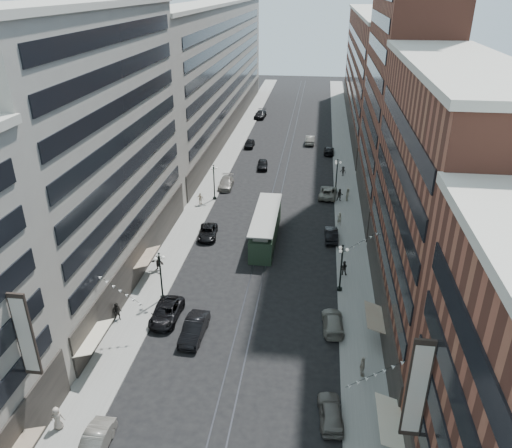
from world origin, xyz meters
The scene contains 40 objects.
ground centered at (0.00, 60.00, 0.00)m, with size 220.00×220.00×0.00m, color black.
sidewalk_west centered at (-11.00, 70.00, 0.07)m, with size 4.00×180.00×0.15m, color gray.
sidewalk_east centered at (11.00, 70.00, 0.07)m, with size 4.00×180.00×0.15m, color gray.
rail_west centered at (-0.70, 70.00, 0.01)m, with size 0.12×180.00×0.02m, color #2D2D33.
rail_east centered at (0.70, 70.00, 0.01)m, with size 0.12×180.00×0.02m, color #2D2D33.
building_west_mid centered at (-17.00, 33.00, 14.00)m, with size 8.00×36.00×28.00m, color gray.
building_west_far centered at (-17.00, 96.00, 13.00)m, with size 8.00×90.00×26.00m, color gray.
building_east_mid centered at (17.00, 28.00, 12.00)m, with size 8.00×30.00×24.00m, color brown.
building_east_tower centered at (17.00, 56.00, 21.00)m, with size 8.00×26.00×42.00m, color brown.
building_east_far centered at (17.00, 105.00, 12.00)m, with size 8.00×72.00×24.00m, color brown.
lamppost_sw_far centered at (-9.20, 28.00, 3.10)m, with size 1.03×1.14×5.52m.
lamppost_sw_mid centered at (-9.20, 55.00, 3.10)m, with size 1.03×1.14×5.52m.
lamppost_se_far centered at (9.20, 32.00, 3.10)m, with size 1.03×1.14×5.52m.
lamppost_se_mid centered at (9.20, 60.00, 3.10)m, with size 1.03×1.14×5.52m.
streetcar centered at (0.00, 42.91, 1.73)m, with size 3.00×13.56×3.75m.
car_1 centered at (-8.40, 9.03, 0.77)m, with size 1.63×4.67×1.54m, color slate.
car_2 centered at (-7.85, 24.89, 0.75)m, with size 2.48×5.37×1.49m, color black.
car_4 centered at (8.12, 14.17, 0.75)m, with size 1.77×4.40×1.50m, color #646058.
car_5 centered at (-4.50, 22.58, 0.86)m, with size 1.82×5.21×1.72m, color black.
pedestrian_1 centered at (-11.93, 10.68, 1.11)m, with size 0.94×0.51×1.93m, color #9F9284.
pedestrian_2 centered at (-12.50, 23.94, 1.11)m, with size 0.93×0.51×1.91m, color black.
pedestrian_4 centered at (10.77, 19.12, 1.10)m, with size 1.12×0.51×1.90m, color #A09584.
car_7 centered at (-7.59, 42.72, 0.69)m, with size 2.28×4.94×1.37m, color black.
car_8 centered at (-8.40, 60.29, 0.77)m, with size 2.16×5.32×1.55m, color gray.
car_9 centered at (-7.69, 82.69, 0.75)m, with size 1.78×4.42×1.51m, color black.
car_10 centered at (8.40, 44.05, 0.76)m, with size 1.62×4.64×1.53m, color black.
car_11 centered at (7.99, 58.48, 0.77)m, with size 2.55×5.52×1.53m, color gray.
car_12 centered at (8.23, 80.25, 0.69)m, with size 1.94×4.78×1.39m, color black.
car_13 centered at (-3.58, 70.17, 0.76)m, with size 1.80×4.48×1.53m, color black.
car_14 centered at (4.38, 86.64, 0.86)m, with size 1.81×5.20×1.71m, color slate.
pedestrian_5 centered at (-11.43, 33.63, 1.07)m, with size 1.70×0.49×1.84m, color black.
pedestrian_6 centered at (-10.85, 52.62, 1.10)m, with size 1.12×0.51×1.90m, color beige.
pedestrian_7 centered at (9.72, 35.34, 1.00)m, with size 0.83×0.45×1.70m, color black.
pedestrian_8 centered at (9.50, 48.40, 1.05)m, with size 0.66×0.43×1.81m, color #ABA58D.
pedestrian_9 centered at (10.56, 67.82, 0.99)m, with size 1.08×0.45×1.67m, color black.
car_extra_0 centered at (-8.40, 24.85, 0.72)m, with size 1.70×4.23×1.44m, color black.
car_extra_1 centered at (8.40, 25.48, 0.70)m, with size 1.96×4.83×1.40m, color slate.
car_extra_2 centered at (-8.40, 106.92, 0.88)m, with size 2.45×6.03×1.75m, color black.
pedestrian_extra_0 centered at (9.76, 56.66, 1.11)m, with size 0.94×0.51×1.93m, color black.
pedestrian_extra_1 centered at (11.02, 57.11, 1.11)m, with size 0.94×0.51×1.93m, color #B9B099.
Camera 1 is at (6.03, -14.04, 30.02)m, focal length 35.00 mm.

